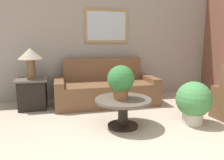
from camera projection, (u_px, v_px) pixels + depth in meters
The scene contains 7 objects.
wall_back at pixel (102, 41), 4.95m from camera, with size 7.25×0.09×2.60m.
couch_main at pixel (106, 89), 4.60m from camera, with size 2.08×0.92×0.93m.
coffee_table at pixel (123, 106), 3.34m from camera, with size 0.86×0.86×0.45m.
side_table at pixel (33, 93), 4.25m from camera, with size 0.59×0.59×0.59m.
table_lamp at pixel (30, 56), 4.12m from camera, with size 0.46×0.46×0.59m.
potted_plant_on_table at pixel (121, 80), 3.24m from camera, with size 0.40×0.40×0.51m.
potted_plant_floor at pixel (194, 101), 3.43m from camera, with size 0.56×0.56×0.69m.
Camera 1 is at (-0.95, -1.64, 1.33)m, focal length 35.00 mm.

